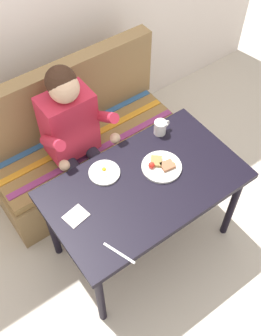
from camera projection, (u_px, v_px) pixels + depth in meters
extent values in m
plane|color=beige|center=(142.00, 240.00, 3.00)|extent=(8.00, 8.00, 0.00)
cube|color=silver|center=(28.00, 0.00, 2.59)|extent=(4.40, 0.10, 2.60)
cube|color=black|center=(145.00, 185.00, 2.43)|extent=(1.20, 0.70, 0.04)
cylinder|color=black|center=(100.00, 297.00, 2.39)|extent=(0.05, 0.05, 0.69)
cylinder|color=black|center=(232.00, 206.00, 2.77)|extent=(0.05, 0.05, 0.69)
cylinder|color=black|center=(52.00, 227.00, 2.67)|extent=(0.05, 0.05, 0.69)
cylinder|color=black|center=(178.00, 153.00, 3.06)|extent=(0.05, 0.05, 0.69)
cube|color=olive|center=(88.00, 162.00, 3.19)|extent=(1.44, 0.56, 0.40)
cube|color=olive|center=(85.00, 143.00, 3.01)|extent=(1.40, 0.52, 0.06)
cube|color=olive|center=(65.00, 96.00, 2.88)|extent=(1.44, 0.12, 0.54)
cube|color=#93387A|center=(95.00, 151.00, 2.92)|extent=(1.38, 0.05, 0.01)
cube|color=orange|center=(85.00, 139.00, 2.98)|extent=(1.38, 0.05, 0.01)
cube|color=#336099|center=(75.00, 128.00, 3.05)|extent=(1.38, 0.05, 0.01)
cube|color=#BF263D|center=(69.00, 124.00, 2.67)|extent=(0.34, 0.22, 0.48)
sphere|color=#DBAD89|center=(64.00, 88.00, 2.40)|extent=(0.19, 0.19, 0.19)
sphere|color=#331E14|center=(61.00, 81.00, 2.40)|extent=(0.19, 0.19, 0.19)
cylinder|color=#BF263D|center=(52.00, 143.00, 2.48)|extent=(0.07, 0.29, 0.23)
cylinder|color=#BF263D|center=(104.00, 117.00, 2.62)|extent=(0.07, 0.29, 0.23)
sphere|color=#DBAD89|center=(64.00, 165.00, 2.50)|extent=(0.07, 0.07, 0.07)
sphere|color=#DBAD89|center=(115.00, 138.00, 2.64)|extent=(0.07, 0.07, 0.07)
cylinder|color=#232333|center=(75.00, 169.00, 2.75)|extent=(0.09, 0.34, 0.09)
cylinder|color=#232333|center=(92.00, 206.00, 2.87)|extent=(0.08, 0.08, 0.52)
cube|color=black|center=(98.00, 229.00, 3.03)|extent=(0.09, 0.20, 0.05)
cylinder|color=#232333|center=(96.00, 157.00, 2.81)|extent=(0.09, 0.34, 0.09)
cylinder|color=#232333|center=(111.00, 195.00, 2.93)|extent=(0.08, 0.08, 0.52)
cube|color=black|center=(117.00, 217.00, 3.09)|extent=(0.09, 0.20, 0.05)
cylinder|color=white|center=(162.00, 167.00, 2.48)|extent=(0.25, 0.25, 0.02)
cube|color=brown|center=(167.00, 165.00, 2.47)|extent=(0.09, 0.08, 0.02)
cube|color=olive|center=(156.00, 161.00, 2.49)|extent=(0.10, 0.10, 0.02)
sphere|color=red|center=(151.00, 165.00, 2.46)|extent=(0.04, 0.04, 0.04)
ellipsoid|color=#CC6623|center=(171.00, 166.00, 2.47)|extent=(0.06, 0.05, 0.02)
cylinder|color=white|center=(104.00, 173.00, 2.46)|extent=(0.19, 0.19, 0.01)
ellipsoid|color=white|center=(104.00, 172.00, 2.45)|extent=(0.09, 0.08, 0.01)
sphere|color=yellow|center=(104.00, 169.00, 2.45)|extent=(0.03, 0.03, 0.03)
cylinder|color=white|center=(160.00, 128.00, 2.63)|extent=(0.08, 0.08, 0.10)
cylinder|color=brown|center=(160.00, 123.00, 2.60)|extent=(0.07, 0.07, 0.01)
torus|color=white|center=(166.00, 124.00, 2.64)|extent=(0.05, 0.01, 0.05)
cube|color=silver|center=(76.00, 216.00, 2.28)|extent=(0.14, 0.12, 0.01)
cube|color=silver|center=(119.00, 253.00, 2.14)|extent=(0.08, 0.19, 0.00)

